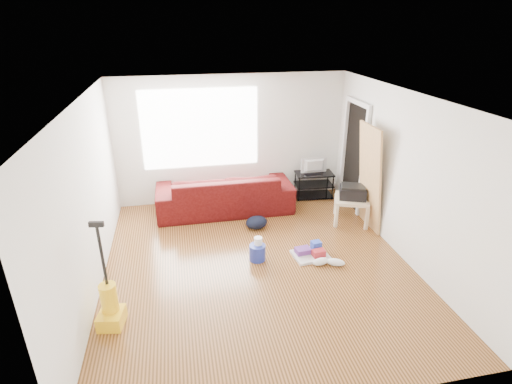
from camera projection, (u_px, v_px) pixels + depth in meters
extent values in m
cube|color=#462C11|center=(257.00, 264.00, 6.08)|extent=(4.50, 5.00, 0.01)
cube|color=silver|center=(258.00, 98.00, 5.08)|extent=(4.50, 5.00, 0.01)
cube|color=silver|center=(232.00, 140.00, 7.82)|extent=(4.50, 0.01, 2.50)
cube|color=silver|center=(318.00, 303.00, 3.33)|extent=(4.50, 0.01, 2.50)
cube|color=silver|center=(88.00, 202.00, 5.17)|extent=(0.01, 5.00, 2.50)
cube|color=silver|center=(404.00, 177.00, 5.99)|extent=(0.01, 5.00, 2.50)
cube|color=white|center=(200.00, 129.00, 7.60)|extent=(2.20, 0.01, 1.50)
cube|color=white|center=(363.00, 165.00, 7.20)|extent=(0.06, 0.08, 2.00)
cube|color=white|center=(343.00, 150.00, 8.01)|extent=(0.06, 0.08, 2.00)
cube|color=white|center=(358.00, 102.00, 7.19)|extent=(0.06, 0.98, 0.08)
cube|color=black|center=(354.00, 157.00, 7.61)|extent=(0.01, 0.86, 1.98)
imported|color=#310404|center=(225.00, 210.00, 7.79)|extent=(2.57, 1.00, 0.75)
cube|color=black|center=(313.00, 195.00, 8.36)|extent=(0.79, 0.49, 0.03)
cube|color=black|center=(314.00, 184.00, 8.26)|extent=(0.79, 0.49, 0.03)
cube|color=black|center=(314.00, 174.00, 8.17)|extent=(0.79, 0.49, 0.03)
cylinder|color=black|center=(299.00, 189.00, 8.06)|extent=(0.03, 0.03, 0.53)
cylinder|color=black|center=(295.00, 182.00, 8.40)|extent=(0.03, 0.03, 0.53)
cylinder|color=black|center=(333.00, 188.00, 8.14)|extent=(0.03, 0.03, 0.53)
cylinder|color=black|center=(327.00, 181.00, 8.48)|extent=(0.03, 0.03, 0.53)
imported|color=black|center=(315.00, 166.00, 8.10)|extent=(0.54, 0.07, 0.31)
cube|color=tan|center=(352.00, 199.00, 7.17)|extent=(0.75, 0.75, 0.05)
cube|color=tan|center=(336.00, 216.00, 7.07)|extent=(0.05, 0.05, 0.42)
cube|color=tan|center=(336.00, 204.00, 7.55)|extent=(0.05, 0.05, 0.42)
cube|color=tan|center=(367.00, 219.00, 6.99)|extent=(0.05, 0.05, 0.42)
cube|color=tan|center=(365.00, 206.00, 7.46)|extent=(0.05, 0.05, 0.42)
cube|color=black|center=(353.00, 193.00, 7.12)|extent=(0.56, 0.49, 0.20)
cube|color=black|center=(353.00, 187.00, 7.07)|extent=(0.50, 0.44, 0.04)
cylinder|color=navy|center=(257.00, 259.00, 6.19)|extent=(0.27, 0.27, 0.25)
cylinder|color=white|center=(258.00, 248.00, 6.15)|extent=(0.13, 0.13, 0.12)
cube|color=silver|center=(310.00, 255.00, 6.26)|extent=(0.58, 0.48, 0.04)
cube|color=maroon|center=(319.00, 253.00, 6.18)|extent=(0.20, 0.15, 0.11)
cube|color=#633187|center=(303.00, 251.00, 6.27)|extent=(0.25, 0.20, 0.08)
cube|color=blue|center=(316.00, 246.00, 6.34)|extent=(0.16, 0.14, 0.15)
ellipsoid|color=black|center=(257.00, 228.00, 7.12)|extent=(0.46, 0.41, 0.22)
ellipsoid|color=white|center=(321.00, 262.00, 6.03)|extent=(0.30, 0.16, 0.11)
ellipsoid|color=white|center=(335.00, 262.00, 6.01)|extent=(0.31, 0.23, 0.11)
cube|color=yellow|center=(112.00, 318.00, 4.84)|extent=(0.34, 0.37, 0.18)
cylinder|color=yellow|center=(109.00, 298.00, 4.78)|extent=(0.20, 0.20, 0.36)
cylinder|color=black|center=(102.00, 256.00, 4.58)|extent=(0.04, 0.04, 0.77)
cube|color=black|center=(96.00, 224.00, 4.41)|extent=(0.17, 0.07, 0.06)
cube|color=#997245|center=(364.00, 226.00, 7.18)|extent=(0.23, 0.74, 1.85)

